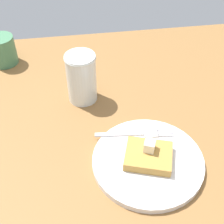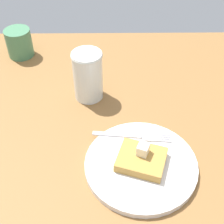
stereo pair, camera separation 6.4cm
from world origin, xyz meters
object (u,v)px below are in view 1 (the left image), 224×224
coffee_mug (3,50)px  syrup_jar (82,79)px  plate (148,161)px  fork (139,133)px

coffee_mug → syrup_jar: bearing=-132.5°
plate → coffee_mug: coffee_mug is taller
plate → fork: 6.59cm
fork → syrup_jar: (14.56, 10.34, 4.08)cm
plate → fork: (6.54, 0.36, 0.74)cm
syrup_jar → coffee_mug: bearing=47.5°
fork → syrup_jar: size_ratio=1.36×
plate → syrup_jar: syrup_jar is taller
coffee_mug → plate: bearing=-142.2°
plate → syrup_jar: size_ratio=1.80×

